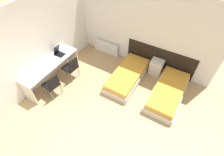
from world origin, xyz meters
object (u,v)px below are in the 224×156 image
object	(u,v)px
bed_near_window	(128,76)
chair_near_notebook	(52,84)
nightstand	(156,67)
laptop	(59,53)
bed_near_door	(168,92)
chair_near_laptop	(71,67)

from	to	relation	value
bed_near_window	chair_near_notebook	bearing A→B (deg)	-133.58
bed_near_window	nightstand	distance (m)	1.05
laptop	nightstand	bearing A→B (deg)	29.48
bed_near_door	laptop	distance (m)	3.70
nightstand	laptop	distance (m)	3.31
bed_near_window	laptop	world-z (taller)	laptop
bed_near_door	chair_near_laptop	xyz separation A→B (m)	(-3.06, -0.86, 0.31)
nightstand	chair_near_notebook	world-z (taller)	chair_near_notebook
nightstand	chair_near_laptop	xyz separation A→B (m)	(-2.36, -1.65, 0.21)
nightstand	laptop	world-z (taller)	laptop
chair_near_laptop	chair_near_notebook	xyz separation A→B (m)	(-0.00, -0.88, 0.00)
bed_near_window	bed_near_door	size ratio (longest dim) A/B	1.00
bed_near_window	nightstand	size ratio (longest dim) A/B	3.54
chair_near_laptop	laptop	bearing A→B (deg)	176.67
bed_near_window	chair_near_notebook	world-z (taller)	chair_near_notebook
bed_near_door	chair_near_notebook	world-z (taller)	chair_near_notebook
nightstand	chair_near_laptop	world-z (taller)	chair_near_laptop
bed_near_window	bed_near_door	distance (m)	1.40
bed_near_door	chair_near_notebook	distance (m)	3.54
nightstand	chair_near_notebook	distance (m)	3.46
bed_near_window	nightstand	bearing A→B (deg)	48.15
bed_near_window	laptop	size ratio (longest dim) A/B	6.09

